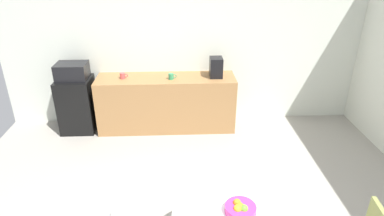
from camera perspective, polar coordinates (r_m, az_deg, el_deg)
name	(u,v)px	position (r m, az deg, el deg)	size (l,w,h in m)	color
wall_back	(184,47)	(5.61, -1.46, 10.37)	(6.00, 0.10, 2.60)	silver
counter_block	(167,103)	(5.57, -4.37, 0.88)	(2.25, 0.60, 0.90)	#9E7042
mini_fridge	(77,105)	(5.81, -19.04, 0.55)	(0.54, 0.54, 0.90)	black
microwave	(72,71)	(5.60, -19.88, 5.94)	(0.48, 0.38, 0.26)	black
fruit_bowl	(240,209)	(2.99, 8.28, -16.72)	(0.27, 0.27, 0.11)	#D8338C
mug_white	(171,76)	(5.30, -3.58, 5.43)	(0.13, 0.08, 0.09)	#338C59
mug_green	(123,76)	(5.44, -11.79, 5.44)	(0.13, 0.08, 0.09)	#D84C4C
coffee_maker	(216,67)	(5.38, 4.13, 6.97)	(0.20, 0.24, 0.32)	black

